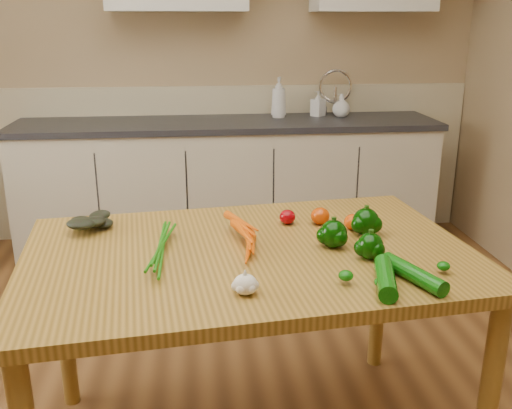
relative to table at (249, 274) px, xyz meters
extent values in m
cube|color=tan|center=(-0.15, 2.37, 0.58)|extent=(4.00, 0.02, 2.60)
cube|color=#C3B592|center=(-0.15, 2.34, -0.17)|extent=(3.98, 0.03, 1.10)
cube|color=#B4AC96|center=(0.05, 2.05, -0.29)|extent=(2.80, 0.60, 0.86)
cube|color=#2B2B30|center=(0.05, 2.05, 0.16)|extent=(2.84, 0.64, 0.04)
cube|color=#99999E|center=(0.83, 2.05, 0.12)|extent=(0.55, 0.42, 0.10)
cylinder|color=silver|center=(0.83, 2.23, 0.30)|extent=(0.02, 0.02, 0.24)
cube|color=olive|center=(0.00, 0.00, 0.07)|extent=(1.60, 1.12, 0.04)
cylinder|color=olive|center=(0.73, -0.34, -0.33)|extent=(0.06, 0.06, 0.76)
cylinder|color=olive|center=(-0.73, 0.34, -0.33)|extent=(0.06, 0.06, 0.76)
cylinder|color=olive|center=(0.64, 0.49, -0.33)|extent=(0.06, 0.06, 0.76)
imported|color=silver|center=(0.41, 2.14, 0.32)|extent=(0.14, 0.14, 0.27)
imported|color=silver|center=(0.70, 2.17, 0.27)|extent=(0.11, 0.11, 0.18)
imported|color=silver|center=(0.85, 2.13, 0.26)|extent=(0.14, 0.14, 0.16)
ellipsoid|color=white|center=(-0.04, -0.32, 0.12)|extent=(0.07, 0.07, 0.06)
sphere|color=black|center=(0.29, 0.00, 0.14)|extent=(0.09, 0.09, 0.09)
sphere|color=black|center=(0.43, 0.10, 0.14)|extent=(0.10, 0.10, 0.10)
sphere|color=black|center=(0.38, -0.11, 0.13)|extent=(0.09, 0.09, 0.09)
ellipsoid|color=#890209|center=(0.17, 0.24, 0.12)|extent=(0.06, 0.06, 0.06)
ellipsoid|color=#C03B04|center=(0.29, 0.23, 0.12)|extent=(0.07, 0.07, 0.07)
ellipsoid|color=#C03B04|center=(0.40, 0.16, 0.12)|extent=(0.06, 0.06, 0.06)
cylinder|color=#094E08|center=(0.46, -0.30, 0.11)|extent=(0.14, 0.24, 0.05)
cylinder|color=#094E08|center=(0.37, -0.32, 0.12)|extent=(0.11, 0.23, 0.06)
camera|label=1|loc=(-0.17, -1.78, 0.83)|focal=40.00mm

